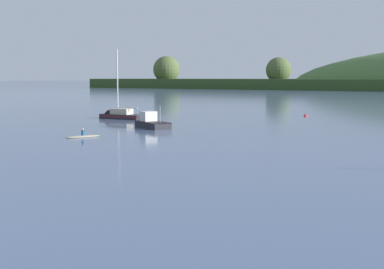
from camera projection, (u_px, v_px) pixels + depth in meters
sailboat_near_mooring at (118, 117)px, 73.98m from camera, size 7.48×2.62×11.07m
fishing_boat_moored at (150, 124)px, 60.46m from camera, size 5.78×4.30×3.47m
canoe_with_paddler at (83, 136)px, 50.65m from camera, size 2.17×3.47×1.02m
mooring_buoy_far_upstream at (305, 116)px, 78.60m from camera, size 0.56×0.56×0.64m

